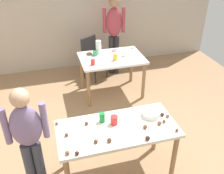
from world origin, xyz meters
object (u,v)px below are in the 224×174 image
(dining_table_near, at_px, (117,134))
(dining_table_far, at_px, (112,62))
(chair_far_table, at_px, (92,55))
(person_adult_far, at_px, (114,29))
(pitcher_far, at_px, (98,47))
(person_girl_near, at_px, (28,136))
(mixing_bowl, at_px, (151,114))
(soda_can, at_px, (102,117))

(dining_table_near, distance_m, dining_table_far, 1.94)
(dining_table_far, height_order, chair_far_table, chair_far_table)
(person_adult_far, xyz_separation_m, pitcher_far, (-0.45, -0.56, -0.13))
(person_girl_near, height_order, mixing_bowl, person_girl_near)
(chair_far_table, bearing_deg, mixing_bowl, -85.43)
(person_adult_far, distance_m, mixing_bowl, 2.59)
(chair_far_table, relative_size, soda_can, 7.13)
(mixing_bowl, height_order, pitcher_far, pitcher_far)
(person_adult_far, bearing_deg, pitcher_far, -129.25)
(mixing_bowl, xyz_separation_m, pitcher_far, (-0.18, 2.01, 0.09))
(mixing_bowl, bearing_deg, dining_table_far, 89.79)
(dining_table_far, bearing_deg, dining_table_near, -103.83)
(dining_table_near, height_order, mixing_bowl, mixing_bowl)
(dining_table_near, height_order, person_girl_near, person_girl_near)
(dining_table_far, height_order, soda_can, soda_can)
(person_girl_near, bearing_deg, person_adult_far, 57.19)
(person_girl_near, bearing_deg, mixing_bowl, 2.89)
(dining_table_near, bearing_deg, person_adult_far, 74.67)
(dining_table_near, relative_size, person_adult_far, 0.83)
(dining_table_near, xyz_separation_m, soda_can, (-0.14, 0.15, 0.16))
(soda_can, bearing_deg, mixing_bowl, -4.78)
(dining_table_near, distance_m, person_girl_near, 0.99)
(mixing_bowl, distance_m, soda_can, 0.60)
(person_girl_near, distance_m, pitcher_far, 2.43)
(dining_table_near, height_order, dining_table_far, same)
(soda_can, relative_size, pitcher_far, 0.50)
(mixing_bowl, relative_size, pitcher_far, 0.90)
(chair_far_table, bearing_deg, dining_table_near, -95.57)
(soda_can, bearing_deg, dining_table_far, 70.76)
(dining_table_far, xyz_separation_m, pitcher_far, (-0.19, 0.23, 0.23))
(person_adult_far, distance_m, soda_can, 2.67)
(dining_table_near, relative_size, chair_far_table, 1.58)
(dining_table_near, xyz_separation_m, chair_far_table, (0.26, 2.62, -0.15))
(dining_table_far, height_order, person_adult_far, person_adult_far)
(person_adult_far, height_order, pitcher_far, person_adult_far)
(chair_far_table, xyz_separation_m, person_adult_far, (0.48, 0.05, 0.51))
(person_girl_near, relative_size, soda_can, 11.55)
(dining_table_far, distance_m, chair_far_table, 0.78)
(person_girl_near, distance_m, mixing_bowl, 1.43)
(dining_table_near, height_order, person_adult_far, person_adult_far)
(dining_table_far, xyz_separation_m, person_girl_near, (-1.43, -1.85, 0.19))
(dining_table_near, relative_size, dining_table_far, 1.22)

